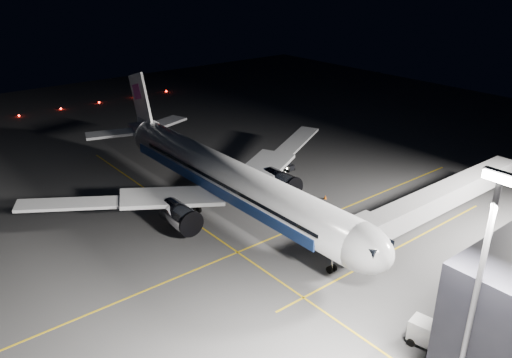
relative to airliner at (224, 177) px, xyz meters
The scene contains 13 objects.
ground 5.27m from the airliner, ahead, with size 200.00×200.00×0.00m, color #4C4C4F.
guide_line_main 12.22m from the airliner, ahead, with size 0.25×80.00×0.01m, color gold.
guide_line_cross 7.99m from the airliner, 79.83° to the right, with size 70.00×0.25×0.01m, color gold.
guide_line_side 25.67m from the airliner, 23.43° to the left, with size 0.25×40.00×0.01m, color gold.
airliner is the anchor object (origin of this frame).
jet_bridge 29.31m from the airliner, 38.04° to the left, with size 3.60×34.40×6.30m.
floodlight_mast_south 42.13m from the airliner, ahead, with size 2.40×0.67×20.70m.
taxiway_lights 71.10m from the airliner, behind, with size 0.44×60.44×0.44m.
service_truck 36.74m from the airliner, ahead, with size 5.30×2.93×2.56m.
baggage_tug 18.74m from the airliner, 106.98° to the left, with size 2.17×1.79×1.49m.
safety_cone_a 6.40m from the airliner, 75.06° to the left, with size 0.38×0.38×0.57m, color #FF660A.
safety_cone_b 16.41m from the airliner, 63.23° to the left, with size 0.45×0.45×0.68m, color #FF660A.
safety_cone_c 6.87m from the airliner, 56.07° to the left, with size 0.36×0.36×0.55m, color #FF660A.
Camera 1 is at (53.71, -38.15, 33.40)m, focal length 35.00 mm.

